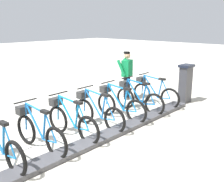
# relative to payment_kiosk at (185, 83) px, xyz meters

# --- Properties ---
(ground_plane) EXTENTS (60.00, 60.00, 0.00)m
(ground_plane) POSITION_rel_payment_kiosk_xyz_m (-0.05, 4.67, -0.67)
(ground_plane) COLOR beige
(dock_rail_base) EXTENTS (0.44, 8.51, 0.10)m
(dock_rail_base) POSITION_rel_payment_kiosk_xyz_m (-0.05, 4.67, -0.62)
(dock_rail_base) COLOR #47474C
(dock_rail_base) RESTS_ON ground
(payment_kiosk) EXTENTS (0.36, 0.52, 1.28)m
(payment_kiosk) POSITION_rel_payment_kiosk_xyz_m (0.00, 0.00, 0.00)
(payment_kiosk) COLOR #38383D
(payment_kiosk) RESTS_ON ground
(bike_docked_0) EXTENTS (1.72, 0.54, 1.02)m
(bike_docked_0) POSITION_rel_payment_kiosk_xyz_m (0.57, 1.02, -0.24)
(bike_docked_0) COLOR black
(bike_docked_0) RESTS_ON ground
(bike_docked_1) EXTENTS (1.72, 0.54, 1.02)m
(bike_docked_1) POSITION_rel_payment_kiosk_xyz_m (0.57, 1.87, -0.24)
(bike_docked_1) COLOR black
(bike_docked_1) RESTS_ON ground
(bike_docked_2) EXTENTS (1.72, 0.54, 1.02)m
(bike_docked_2) POSITION_rel_payment_kiosk_xyz_m (0.57, 2.73, -0.24)
(bike_docked_2) COLOR black
(bike_docked_2) RESTS_ON ground
(bike_docked_3) EXTENTS (1.72, 0.54, 1.02)m
(bike_docked_3) POSITION_rel_payment_kiosk_xyz_m (0.57, 3.59, -0.24)
(bike_docked_3) COLOR black
(bike_docked_3) RESTS_ON ground
(bike_docked_4) EXTENTS (1.72, 0.54, 1.02)m
(bike_docked_4) POSITION_rel_payment_kiosk_xyz_m (0.57, 4.44, -0.24)
(bike_docked_4) COLOR black
(bike_docked_4) RESTS_ON ground
(bike_docked_5) EXTENTS (1.72, 0.54, 1.02)m
(bike_docked_5) POSITION_rel_payment_kiosk_xyz_m (0.57, 5.30, -0.24)
(bike_docked_5) COLOR black
(bike_docked_5) RESTS_ON ground
(worker_near_rack) EXTENTS (0.52, 0.69, 1.66)m
(worker_near_rack) POSITION_rel_payment_kiosk_xyz_m (1.69, 1.02, 0.24)
(worker_near_rack) COLOR white
(worker_near_rack) RESTS_ON ground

